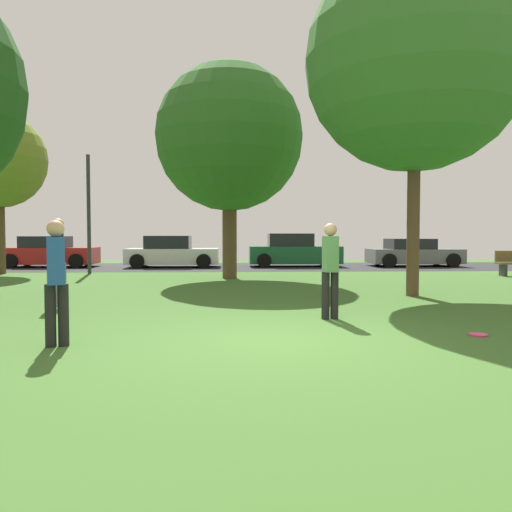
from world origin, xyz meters
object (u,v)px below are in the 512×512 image
(person_thrower, at_px, (58,257))
(frisbee_disc, at_px, (478,335))
(parked_car_red, at_px, (50,253))
(street_lamp_post, at_px, (89,214))
(oak_tree_right, at_px, (229,138))
(person_catcher, at_px, (56,277))
(oak_tree_center, at_px, (415,61))
(parked_car_green, at_px, (294,252))
(person_walking, at_px, (330,266))
(parked_car_white, at_px, (172,253))
(parked_car_grey, at_px, (413,253))

(person_thrower, height_order, frisbee_disc, person_thrower)
(parked_car_red, xyz_separation_m, street_lamp_post, (2.95, -4.05, 1.60))
(oak_tree_right, bearing_deg, person_catcher, -102.09)
(oak_tree_center, xyz_separation_m, frisbee_disc, (-0.74, -4.72, -5.59))
(oak_tree_right, relative_size, parked_car_green, 1.71)
(person_walking, distance_m, street_lamp_post, 12.82)
(parked_car_green, bearing_deg, person_thrower, -116.86)
(person_catcher, bearing_deg, street_lamp_post, -4.61)
(oak_tree_right, relative_size, person_thrower, 3.98)
(oak_tree_right, relative_size, parked_car_red, 1.78)
(parked_car_white, xyz_separation_m, parked_car_green, (5.62, 0.25, 0.04))
(person_walking, distance_m, parked_car_white, 14.94)
(oak_tree_center, distance_m, frisbee_disc, 7.36)
(oak_tree_center, relative_size, person_walking, 4.90)
(street_lamp_post, bearing_deg, parked_car_white, 54.21)
(oak_tree_right, bearing_deg, parked_car_green, 64.64)
(parked_car_white, bearing_deg, person_catcher, -88.27)
(oak_tree_center, height_order, parked_car_grey, oak_tree_center)
(person_thrower, relative_size, parked_car_red, 0.45)
(person_thrower, bearing_deg, parked_car_white, 157.60)
(oak_tree_center, distance_m, person_catcher, 9.64)
(oak_tree_center, height_order, person_thrower, oak_tree_center)
(oak_tree_center, distance_m, street_lamp_post, 12.71)
(parked_car_green, bearing_deg, person_walking, -94.39)
(person_walking, xyz_separation_m, parked_car_grey, (6.73, 14.40, -0.33))
(person_thrower, xyz_separation_m, parked_car_white, (0.80, 12.42, -0.37))
(oak_tree_right, bearing_deg, street_lamp_post, 157.17)
(parked_car_white, distance_m, parked_car_green, 5.63)
(person_thrower, bearing_deg, parked_car_red, -178.08)
(oak_tree_center, relative_size, frisbee_disc, 30.51)
(parked_car_red, distance_m, parked_car_grey, 16.86)
(person_thrower, bearing_deg, person_walking, 52.39)
(oak_tree_right, relative_size, parked_car_white, 1.75)
(oak_tree_right, distance_m, person_catcher, 11.16)
(person_walking, bearing_deg, frisbee_disc, -133.47)
(person_catcher, relative_size, parked_car_white, 0.40)
(oak_tree_center, distance_m, parked_car_white, 14.06)
(oak_tree_center, relative_size, parked_car_white, 1.99)
(parked_car_red, xyz_separation_m, parked_car_green, (11.24, -0.10, 0.05))
(oak_tree_right, relative_size, person_walking, 4.30)
(oak_tree_right, relative_size, frisbee_disc, 26.79)
(frisbee_disc, bearing_deg, parked_car_green, 92.80)
(person_thrower, bearing_deg, parked_car_green, 134.40)
(person_thrower, relative_size, person_catcher, 1.09)
(parked_car_red, bearing_deg, parked_car_green, -0.51)
(oak_tree_right, bearing_deg, frisbee_disc, -69.25)
(person_walking, bearing_deg, oak_tree_right, 7.90)
(oak_tree_right, distance_m, parked_car_grey, 11.30)
(parked_car_white, height_order, parked_car_grey, parked_car_white)
(oak_tree_right, xyz_separation_m, person_thrower, (-3.48, -6.48, -3.72))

